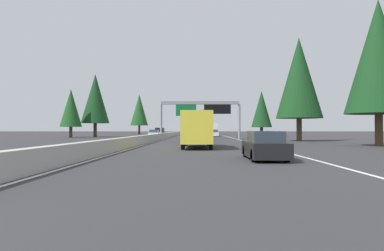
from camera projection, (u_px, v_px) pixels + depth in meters
The scene contains 21 objects.
ground_plane at pixel (169, 137), 64.14m from camera, with size 320.00×320.00×0.00m, color #2D2D30.
median_barrier at pixel (175, 133), 84.15m from camera, with size 180.00×0.56×0.90m, color #ADAAA3.
shoulder_stripe_right at pixel (226, 136), 73.91m from camera, with size 160.00×0.16×0.01m, color silver.
shoulder_stripe_median at pixel (174, 136), 74.14m from camera, with size 160.00×0.16×0.01m, color silver.
sign_gantry_overhead at pixel (201, 109), 52.99m from camera, with size 0.50×12.68×5.95m.
sedan_mid_left at pixel (265, 146), 17.33m from camera, with size 4.40×1.80×1.47m.
box_truck_distant_b at pixel (197, 129), 28.34m from camera, with size 8.50×2.40×2.95m.
sedan_near_right at pixel (214, 133), 69.44m from camera, with size 4.40×1.80×1.47m.
sedan_far_right at pixel (199, 131), 125.25m from camera, with size 4.40×1.80×1.47m.
minivan_far_left at pixel (198, 131), 86.91m from camera, with size 5.00×1.95×1.69m.
pickup_near_center at pixel (197, 133), 51.56m from camera, with size 5.60×2.00×1.86m.
bus_far_center at pixel (212, 128), 90.73m from camera, with size 11.50×2.55×3.10m.
sedan_mid_center at pixel (195, 137), 39.15m from camera, with size 4.40×1.80×1.47m.
oncoming_near at pixel (154, 134), 63.75m from camera, with size 4.40×1.80×1.47m.
oncoming_far at pixel (159, 132), 74.14m from camera, with size 5.60×2.00×1.86m.
conifer_right_foreground at pixel (378, 56), 31.09m from camera, with size 5.99×5.99×13.61m.
conifer_right_near at pixel (299, 78), 44.23m from camera, with size 5.99×5.99×13.61m.
conifer_right_mid at pixel (262, 109), 62.40m from camera, with size 3.81×3.81×8.65m.
conifer_left_near at pixel (71, 108), 62.42m from camera, with size 3.96×3.96×9.01m.
conifer_left_mid at pixel (95, 99), 66.41m from camera, with size 5.48×5.48×12.44m.
conifer_left_far at pixel (139, 110), 102.67m from camera, with size 5.35×5.35×12.15m.
Camera 1 is at (-4.06, -5.67, 1.58)m, focal length 31.54 mm.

